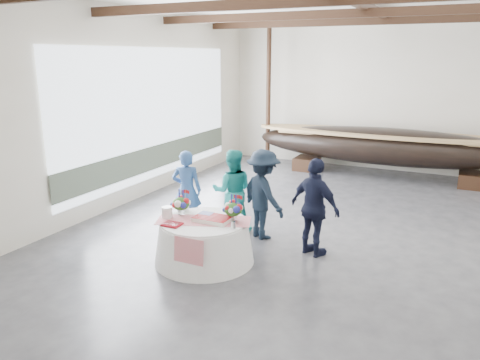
% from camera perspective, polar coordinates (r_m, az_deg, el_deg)
% --- Properties ---
extents(floor, '(10.00, 12.00, 0.01)m').
position_cam_1_polar(floor, '(9.54, 11.50, -6.31)').
color(floor, '#3D3D42').
rests_on(floor, ground).
extents(wall_back, '(10.00, 0.02, 4.50)m').
position_cam_1_polar(wall_back, '(14.86, 17.89, 9.74)').
color(wall_back, silver).
rests_on(wall_back, ground).
extents(wall_front, '(10.00, 0.02, 4.50)m').
position_cam_1_polar(wall_front, '(3.58, -11.64, -4.23)').
color(wall_front, silver).
rests_on(wall_front, ground).
extents(wall_left, '(0.02, 12.00, 4.50)m').
position_cam_1_polar(wall_left, '(11.26, -13.58, 8.61)').
color(wall_left, silver).
rests_on(wall_left, ground).
extents(pavilion_structure, '(9.80, 11.76, 4.50)m').
position_cam_1_polar(pavilion_structure, '(9.75, 14.07, 18.00)').
color(pavilion_structure, black).
rests_on(pavilion_structure, ground).
extents(open_bay, '(0.03, 7.00, 3.20)m').
position_cam_1_polar(open_bay, '(12.06, -10.26, 7.15)').
color(open_bay, silver).
rests_on(open_bay, ground).
extents(longboat_display, '(7.68, 1.54, 1.44)m').
position_cam_1_polar(longboat_display, '(13.96, 17.31, 3.97)').
color(longboat_display, black).
rests_on(longboat_display, ground).
extents(banquet_table, '(1.70, 1.70, 0.73)m').
position_cam_1_polar(banquet_table, '(8.02, -4.39, -7.42)').
color(banquet_table, white).
rests_on(banquet_table, ground).
extents(tabletop_items, '(1.66, 1.08, 0.40)m').
position_cam_1_polar(tabletop_items, '(7.95, -4.50, -3.65)').
color(tabletop_items, red).
rests_on(tabletop_items, banquet_table).
extents(guest_woman_blue, '(0.69, 0.57, 1.62)m').
position_cam_1_polar(guest_woman_blue, '(9.40, -6.51, -1.23)').
color(guest_woman_blue, navy).
rests_on(guest_woman_blue, ground).
extents(guest_woman_teal, '(1.00, 0.91, 1.66)m').
position_cam_1_polar(guest_woman_teal, '(9.20, -0.95, -1.34)').
color(guest_woman_teal, teal).
rests_on(guest_woman_teal, ground).
extents(guest_man_left, '(1.28, 1.13, 1.73)m').
position_cam_1_polar(guest_man_left, '(8.87, 2.84, -1.76)').
color(guest_man_left, black).
rests_on(guest_man_left, ground).
extents(guest_man_right, '(1.10, 0.79, 1.74)m').
position_cam_1_polar(guest_man_right, '(8.18, 9.12, -3.35)').
color(guest_man_right, black).
rests_on(guest_man_right, ground).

